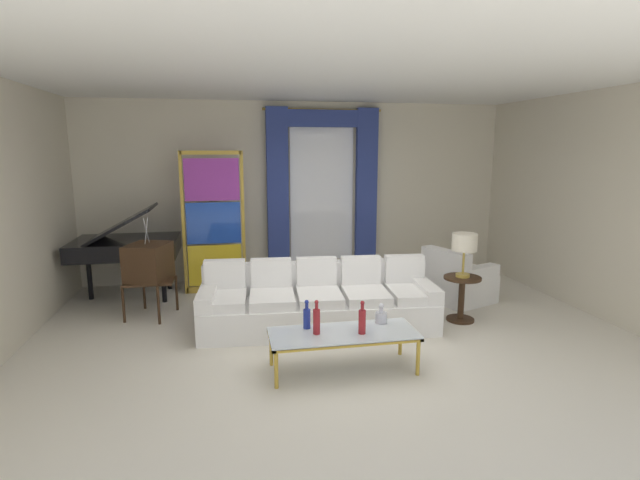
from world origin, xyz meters
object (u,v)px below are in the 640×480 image
object	(u,v)px
couch_white_long	(318,303)
bottle_crystal_tall	(381,316)
bottle_ruby_flask	(362,320)
table_lamp_brass	(464,244)
armchair_white	(457,282)
round_side_table	(462,295)
grand_piano	(126,246)
peacock_figurine	(242,284)
bottle_blue_decanter	(317,320)
stained_glass_divider	(214,226)
coffee_table	(343,335)
vintage_tv	(148,264)
bottle_amber_squat	(307,317)

from	to	relation	value
couch_white_long	bottle_crystal_tall	world-z (taller)	couch_white_long
bottle_ruby_flask	table_lamp_brass	world-z (taller)	table_lamp_brass
armchair_white	bottle_ruby_flask	bearing A→B (deg)	-135.62
round_side_table	grand_piano	bearing A→B (deg)	156.95
bottle_ruby_flask	peacock_figurine	size ratio (longest dim) A/B	0.57
bottle_blue_decanter	round_side_table	world-z (taller)	bottle_blue_decanter
bottle_ruby_flask	stained_glass_divider	distance (m)	3.50
coffee_table	vintage_tv	world-z (taller)	vintage_tv
coffee_table	table_lamp_brass	distance (m)	2.27
coffee_table	vintage_tv	xyz separation A→B (m)	(-2.16, 2.07, 0.35)
couch_white_long	coffee_table	world-z (taller)	couch_white_long
couch_white_long	table_lamp_brass	size ratio (longest dim) A/B	5.22
peacock_figurine	round_side_table	world-z (taller)	round_side_table
stained_glass_divider	bottle_blue_decanter	bearing A→B (deg)	-71.03
vintage_tv	bottle_blue_decanter	bearing A→B (deg)	-47.54
coffee_table	stained_glass_divider	size ratio (longest dim) A/B	0.68
peacock_figurine	table_lamp_brass	size ratio (longest dim) A/B	1.05
vintage_tv	table_lamp_brass	size ratio (longest dim) A/B	2.36
bottle_crystal_tall	stained_glass_divider	bearing A→B (deg)	121.78
coffee_table	armchair_white	xyz separation A→B (m)	(2.19, 1.90, -0.09)
coffee_table	round_side_table	xyz separation A→B (m)	(1.86, 1.11, -0.02)
vintage_tv	round_side_table	xyz separation A→B (m)	(4.02, -0.95, -0.37)
grand_piano	couch_white_long	bearing A→B (deg)	-34.01
peacock_figurine	grand_piano	world-z (taller)	grand_piano
peacock_figurine	armchair_white	bearing A→B (deg)	-13.09
couch_white_long	grand_piano	xyz separation A→B (m)	(-2.60, 1.75, 0.49)
bottle_amber_squat	round_side_table	distance (m)	2.40
peacock_figurine	bottle_amber_squat	bearing A→B (deg)	-76.60
couch_white_long	table_lamp_brass	bearing A→B (deg)	-4.69
coffee_table	bottle_ruby_flask	xyz separation A→B (m)	(0.18, -0.07, 0.17)
bottle_crystal_tall	bottle_blue_decanter	bearing A→B (deg)	-166.48
peacock_figurine	table_lamp_brass	bearing A→B (deg)	-28.41
bottle_amber_squat	peacock_figurine	bearing A→B (deg)	103.40
bottle_crystal_tall	round_side_table	distance (m)	1.69
couch_white_long	table_lamp_brass	distance (m)	2.02
table_lamp_brass	coffee_table	bearing A→B (deg)	-149.16
bottle_crystal_tall	grand_piano	bearing A→B (deg)	137.29
bottle_blue_decanter	bottle_ruby_flask	world-z (taller)	bottle_blue_decanter
stained_glass_divider	table_lamp_brass	xyz separation A→B (m)	(3.18, -1.93, -0.03)
coffee_table	bottle_crystal_tall	xyz separation A→B (m)	(0.46, 0.18, 0.11)
couch_white_long	round_side_table	bearing A→B (deg)	-4.69
bottle_ruby_flask	armchair_white	bearing A→B (deg)	44.38
bottle_blue_decanter	peacock_figurine	distance (m)	2.72
peacock_figurine	grand_piano	size ratio (longest dim) A/B	0.40
couch_white_long	armchair_white	xyz separation A→B (m)	(2.21, 0.63, -0.02)
bottle_blue_decanter	table_lamp_brass	distance (m)	2.45
bottle_crystal_tall	table_lamp_brass	bearing A→B (deg)	33.51
stained_glass_divider	armchair_white	bearing A→B (deg)	-18.16
bottle_amber_squat	bottle_ruby_flask	size ratio (longest dim) A/B	0.89
bottle_amber_squat	couch_white_long	bearing A→B (deg)	73.52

